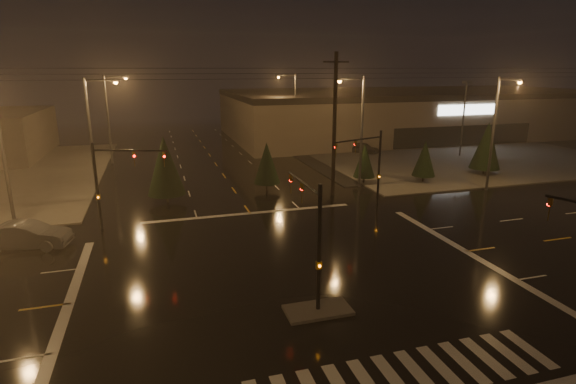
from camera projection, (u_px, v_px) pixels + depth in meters
name	position (u px, v px, depth m)	size (l,w,h in m)	color
ground	(292.00, 274.00, 24.11)	(140.00, 140.00, 0.00)	black
sidewalk_ne	(440.00, 151.00, 60.06)	(36.00, 36.00, 0.12)	#484641
median_island	(318.00, 310.00, 20.39)	(3.00, 1.60, 0.15)	#484641
crosswalk	(367.00, 382.00, 15.79)	(15.00, 2.60, 0.01)	beige
stop_bar_far	(250.00, 213.00, 34.27)	(16.00, 0.50, 0.01)	beige
parking_lot	(482.00, 151.00, 59.59)	(50.00, 24.00, 0.08)	black
retail_building	(411.00, 111.00, 75.20)	(60.20, 28.30, 7.20)	#726051
signal_mast_median	(312.00, 227.00, 20.28)	(0.25, 4.59, 6.00)	black
signal_mast_ne	(370.00, 160.00, 35.08)	(4.84, 1.86, 6.00)	black
signal_mast_nw	(111.00, 176.00, 29.86)	(4.84, 1.86, 6.00)	black
streetlight_1	(94.00, 131.00, 36.13)	(2.77, 0.32, 10.00)	#38383A
streetlight_2	(110.00, 113.00, 50.92)	(2.77, 0.32, 10.00)	#38383A
streetlight_3	(359.00, 125.00, 40.43)	(2.77, 0.32, 10.00)	#38383A
streetlight_4	(293.00, 107.00, 58.91)	(2.77, 0.32, 10.00)	#38383A
streetlight_5	(0.00, 148.00, 28.51)	(0.32, 2.77, 10.00)	#38383A
streetlight_6	(496.00, 127.00, 38.95)	(0.32, 2.77, 10.00)	#38383A
utility_pole_1	(334.00, 125.00, 37.62)	(2.20, 0.32, 12.00)	black
conifer_0	(365.00, 160.00, 42.44)	(2.05, 2.05, 3.90)	black
conifer_1	(425.00, 158.00, 42.86)	(2.19, 2.19, 4.11)	black
conifer_2	(487.00, 146.00, 45.92)	(3.03, 3.03, 5.44)	black
conifer_3	(165.00, 166.00, 36.35)	(3.06, 3.06, 5.48)	black
conifer_4	(267.00, 163.00, 40.05)	(2.36, 2.36, 4.39)	black
car_parked	(363.00, 148.00, 58.41)	(1.68, 4.19, 1.43)	black
car_crossing	(27.00, 235.00, 27.43)	(1.75, 5.02, 1.66)	slate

